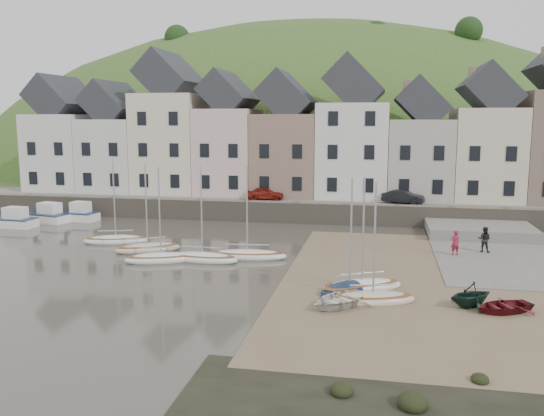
% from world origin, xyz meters
% --- Properties ---
extents(ground, '(160.00, 160.00, 0.00)m').
position_xyz_m(ground, '(0.00, 0.00, 0.00)').
color(ground, '#413B33').
rests_on(ground, ground).
extents(quay_land, '(90.00, 30.00, 1.50)m').
position_xyz_m(quay_land, '(0.00, 32.00, 0.75)').
color(quay_land, '#395723').
rests_on(quay_land, ground).
extents(quay_street, '(70.00, 7.00, 0.10)m').
position_xyz_m(quay_street, '(0.00, 20.50, 1.55)').
color(quay_street, slate).
rests_on(quay_street, quay_land).
extents(seawall, '(70.00, 1.20, 1.80)m').
position_xyz_m(seawall, '(0.00, 17.00, 0.90)').
color(seawall, slate).
rests_on(seawall, ground).
extents(beach, '(18.00, 26.00, 0.06)m').
position_xyz_m(beach, '(11.00, 0.00, 0.03)').
color(beach, brown).
rests_on(beach, ground).
extents(slipway, '(8.00, 18.00, 0.12)m').
position_xyz_m(slipway, '(15.00, 8.00, 0.06)').
color(slipway, slate).
rests_on(slipway, ground).
extents(hillside, '(134.40, 84.00, 84.00)m').
position_xyz_m(hillside, '(-5.00, 60.00, -17.99)').
color(hillside, '#395723').
rests_on(hillside, ground).
extents(townhouse_terrace, '(61.05, 8.00, 13.93)m').
position_xyz_m(townhouse_terrace, '(1.76, 24.00, 7.32)').
color(townhouse_terrace, silver).
rests_on(townhouse_terrace, quay_land).
extents(sailboat_0, '(4.94, 2.80, 6.32)m').
position_xyz_m(sailboat_0, '(-11.74, 6.07, 0.26)').
color(sailboat_0, white).
rests_on(sailboat_0, ground).
extents(sailboat_1, '(4.87, 3.10, 6.32)m').
position_xyz_m(sailboat_1, '(-6.38, 1.46, 0.26)').
color(sailboat_1, white).
rests_on(sailboat_1, ground).
extents(sailboat_2, '(4.62, 3.50, 6.32)m').
position_xyz_m(sailboat_2, '(-8.37, 4.01, 0.26)').
color(sailboat_2, beige).
rests_on(sailboat_2, ground).
extents(sailboat_3, '(4.85, 1.75, 6.32)m').
position_xyz_m(sailboat_3, '(-3.80, 2.09, 0.26)').
color(sailboat_3, white).
rests_on(sailboat_3, ground).
extents(sailboat_4, '(5.35, 2.12, 6.32)m').
position_xyz_m(sailboat_4, '(-1.14, 3.37, 0.26)').
color(sailboat_4, white).
rests_on(sailboat_4, ground).
extents(sailboat_5, '(3.74, 3.72, 6.32)m').
position_xyz_m(sailboat_5, '(5.90, -2.72, 0.27)').
color(sailboat_5, '#152342').
rests_on(sailboat_5, ground).
extents(sailboat_6, '(4.75, 3.32, 6.32)m').
position_xyz_m(sailboat_6, '(6.51, -2.27, 0.26)').
color(sailboat_6, white).
rests_on(sailboat_6, ground).
extents(sailboat_7, '(4.51, 2.55, 6.32)m').
position_xyz_m(sailboat_7, '(7.13, -4.34, 0.26)').
color(sailboat_7, beige).
rests_on(sailboat_7, ground).
extents(motorboat_0, '(5.67, 2.89, 1.70)m').
position_xyz_m(motorboat_0, '(-22.24, 13.20, 0.58)').
color(motorboat_0, white).
rests_on(motorboat_0, ground).
extents(motorboat_1, '(5.21, 2.12, 1.70)m').
position_xyz_m(motorboat_1, '(-23.60, 10.39, 0.58)').
color(motorboat_1, white).
rests_on(motorboat_1, ground).
extents(motorboat_2, '(4.61, 2.24, 1.70)m').
position_xyz_m(motorboat_2, '(-19.72, 14.32, 0.58)').
color(motorboat_2, white).
rests_on(motorboat_2, ground).
extents(rowboat_white, '(4.09, 4.21, 0.71)m').
position_xyz_m(rowboat_white, '(5.54, -5.27, 0.42)').
color(rowboat_white, silver).
rests_on(rowboat_white, beach).
extents(rowboat_green, '(3.13, 3.05, 1.26)m').
position_xyz_m(rowboat_green, '(11.78, -4.19, 0.69)').
color(rowboat_green, black).
rests_on(rowboat_green, beach).
extents(rowboat_red, '(3.48, 3.12, 0.59)m').
position_xyz_m(rowboat_red, '(13.21, -4.64, 0.36)').
color(rowboat_red, maroon).
rests_on(rowboat_red, beach).
extents(person_red, '(0.71, 0.60, 1.66)m').
position_xyz_m(person_red, '(12.29, 6.56, 0.95)').
color(person_red, maroon).
rests_on(person_red, slipway).
extents(person_dark, '(1.02, 0.91, 1.74)m').
position_xyz_m(person_dark, '(14.35, 7.82, 0.99)').
color(person_dark, black).
rests_on(person_dark, slipway).
extents(car_left, '(3.62, 1.89, 1.18)m').
position_xyz_m(car_left, '(-3.29, 19.50, 2.19)').
color(car_left, maroon).
rests_on(car_left, quay_street).
extents(car_right, '(3.90, 2.15, 1.22)m').
position_xyz_m(car_right, '(9.28, 19.50, 2.21)').
color(car_right, black).
rests_on(car_right, quay_street).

